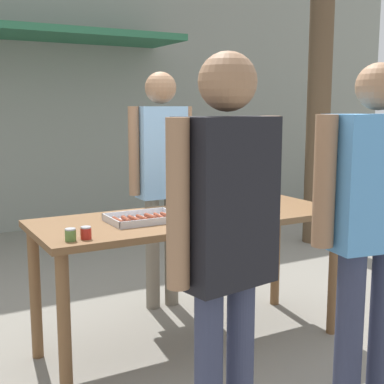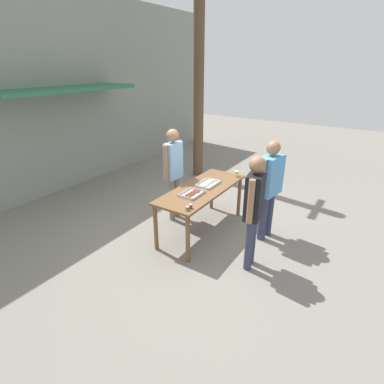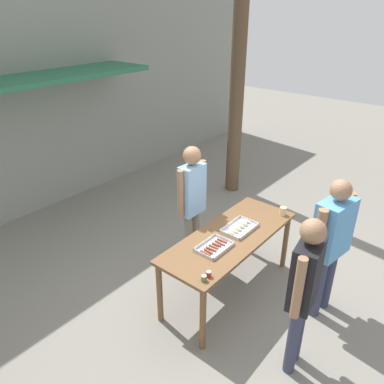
{
  "view_description": "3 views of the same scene",
  "coord_description": "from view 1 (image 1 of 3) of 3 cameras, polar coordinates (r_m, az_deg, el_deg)",
  "views": [
    {
      "loc": [
        -1.64,
        -2.93,
        1.57
      ],
      "look_at": [
        0.0,
        0.0,
        1.03
      ],
      "focal_mm": 50.0,
      "sensor_mm": 36.0,
      "label": 1
    },
    {
      "loc": [
        -4.22,
        -2.53,
        2.93
      ],
      "look_at": [
        -0.35,
        -0.01,
        0.93
      ],
      "focal_mm": 28.0,
      "sensor_mm": 36.0,
      "label": 2
    },
    {
      "loc": [
        -3.27,
        -2.11,
        3.42
      ],
      "look_at": [
        0.14,
        0.73,
        1.19
      ],
      "focal_mm": 35.0,
      "sensor_mm": 36.0,
      "label": 3
    }
  ],
  "objects": [
    {
      "name": "person_server_behind_table",
      "position": [
        4.09,
        -3.3,
        2.8
      ],
      "size": [
        0.52,
        0.24,
        1.82
      ],
      "rotation": [
        0.0,
        0.0,
        -0.02
      ],
      "color": "#756B5B",
      "rests_on": "ground"
    },
    {
      "name": "food_tray_buns",
      "position": [
        3.51,
        2.86,
        -1.89
      ],
      "size": [
        0.47,
        0.3,
        0.06
      ],
      "color": "silver",
      "rests_on": "serving_table"
    },
    {
      "name": "person_customer_holding_hotdog",
      "position": [
        2.15,
        3.66,
        -4.16
      ],
      "size": [
        0.57,
        0.28,
        1.78
      ],
      "rotation": [
        0.0,
        0.0,
        3.3
      ],
      "color": "#333851",
      "rests_on": "ground"
    },
    {
      "name": "food_tray_sausages",
      "position": [
        3.26,
        -5.32,
        -2.89
      ],
      "size": [
        0.42,
        0.29,
        0.04
      ],
      "color": "silver",
      "rests_on": "serving_table"
    },
    {
      "name": "condiment_jar_mustard",
      "position": [
        2.84,
        -12.83,
        -4.47
      ],
      "size": [
        0.06,
        0.06,
        0.07
      ],
      "color": "#567A38",
      "rests_on": "serving_table"
    },
    {
      "name": "condiment_jar_ketchup",
      "position": [
        2.86,
        -11.25,
        -4.3
      ],
      "size": [
        0.06,
        0.06,
        0.07
      ],
      "color": "#B22319",
      "rests_on": "serving_table"
    },
    {
      "name": "serving_table",
      "position": [
        3.45,
        0.0,
        -4.3
      ],
      "size": [
        2.01,
        0.77,
        0.88
      ],
      "color": "brown",
      "rests_on": "ground"
    },
    {
      "name": "person_customer_with_cup",
      "position": [
        2.85,
        18.71,
        -1.8
      ],
      "size": [
        0.69,
        0.33,
        1.78
      ],
      "rotation": [
        0.0,
        0.0,
        2.98
      ],
      "color": "#333851",
      "rests_on": "ground"
    },
    {
      "name": "ground_plane",
      "position": [
        3.7,
        0.0,
        -15.91
      ],
      "size": [
        24.0,
        24.0,
        0.0
      ],
      "primitive_type": "plane",
      "color": "gray"
    },
    {
      "name": "beer_cup",
      "position": [
        3.71,
        13.66,
        -0.94
      ],
      "size": [
        0.09,
        0.09,
        0.11
      ],
      "color": "#DBC67A",
      "rests_on": "serving_table"
    },
    {
      "name": "building_facade_back",
      "position": [
        7.13,
        -16.36,
        14.29
      ],
      "size": [
        12.0,
        1.11,
        4.5
      ],
      "color": "gray",
      "rests_on": "ground"
    }
  ]
}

